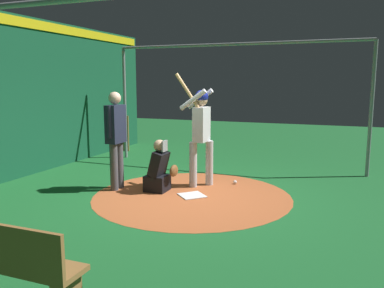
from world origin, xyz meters
TOP-DOWN VIEW (x-y plane):
  - ground_plane at (0.00, 0.00)m, footprint 26.03×26.03m
  - dirt_circle at (0.00, 0.00)m, footprint 3.56×3.56m
  - home_plate at (0.00, 0.00)m, footprint 0.59×0.59m
  - batter at (-0.10, 0.72)m, footprint 0.68×0.49m
  - catcher at (-0.69, 0.08)m, footprint 0.58×0.40m
  - umpire at (-1.51, -0.08)m, footprint 0.23×0.49m
  - back_wall at (-4.01, 0.00)m, footprint 0.22×10.03m
  - cage_frame at (0.00, 0.00)m, footprint 6.09×5.60m
  - bat_rack at (-3.76, 3.63)m, footprint 0.70×0.20m
  - bench at (-0.31, -3.91)m, footprint 1.55×0.36m
  - baseball_0 at (0.51, 1.08)m, footprint 0.07×0.07m

SIDE VIEW (x-z plane):
  - ground_plane at x=0.00m, z-range 0.00..0.00m
  - dirt_circle at x=0.00m, z-range 0.00..0.01m
  - home_plate at x=0.00m, z-range 0.01..0.02m
  - baseball_0 at x=0.51m, z-range 0.01..0.08m
  - catcher at x=-0.69m, z-range -0.10..0.88m
  - bench at x=-0.31m, z-range 0.01..0.86m
  - bat_rack at x=-3.76m, z-range -0.04..1.01m
  - umpire at x=-1.51m, z-range 0.13..1.98m
  - batter at x=-0.10m, z-range 0.05..2.26m
  - back_wall at x=-4.01m, z-range 0.01..3.43m
  - cage_frame at x=0.00m, z-range 0.62..3.56m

